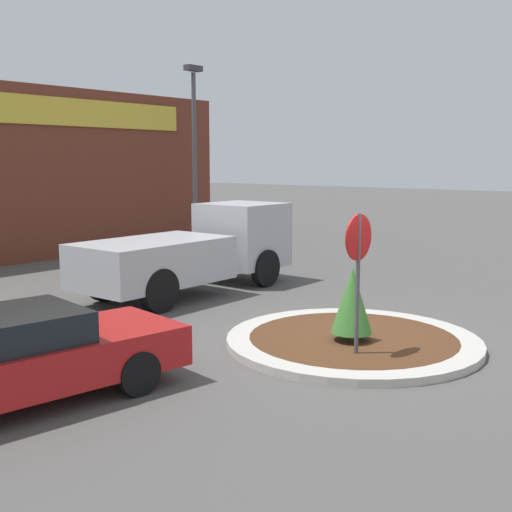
{
  "coord_description": "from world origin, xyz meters",
  "views": [
    {
      "loc": [
        -9.53,
        -5.81,
        3.23
      ],
      "look_at": [
        0.22,
        2.43,
        1.33
      ],
      "focal_mm": 45.0,
      "sensor_mm": 36.0,
      "label": 1
    }
  ],
  "objects_px": {
    "utility_truck": "(197,250)",
    "parked_sedan_red": "(8,358)",
    "stop_sign": "(358,259)",
    "light_pole": "(194,143)"
  },
  "relations": [
    {
      "from": "parked_sedan_red",
      "to": "light_pole",
      "type": "relative_size",
      "value": 0.72
    },
    {
      "from": "utility_truck",
      "to": "parked_sedan_red",
      "type": "height_order",
      "value": "utility_truck"
    },
    {
      "from": "stop_sign",
      "to": "utility_truck",
      "type": "xyz_separation_m",
      "value": [
        2.28,
        5.97,
        -0.63
      ]
    },
    {
      "from": "parked_sedan_red",
      "to": "light_pole",
      "type": "distance_m",
      "value": 16.16
    },
    {
      "from": "stop_sign",
      "to": "light_pole",
      "type": "relative_size",
      "value": 0.36
    },
    {
      "from": "stop_sign",
      "to": "utility_truck",
      "type": "distance_m",
      "value": 6.42
    },
    {
      "from": "utility_truck",
      "to": "parked_sedan_red",
      "type": "xyz_separation_m",
      "value": [
        -6.92,
        -3.49,
        -0.4
      ]
    },
    {
      "from": "parked_sedan_red",
      "to": "light_pole",
      "type": "bearing_deg",
      "value": 44.39
    },
    {
      "from": "utility_truck",
      "to": "light_pole",
      "type": "height_order",
      "value": "light_pole"
    },
    {
      "from": "parked_sedan_red",
      "to": "stop_sign",
      "type": "bearing_deg",
      "value": -20.35
    }
  ]
}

